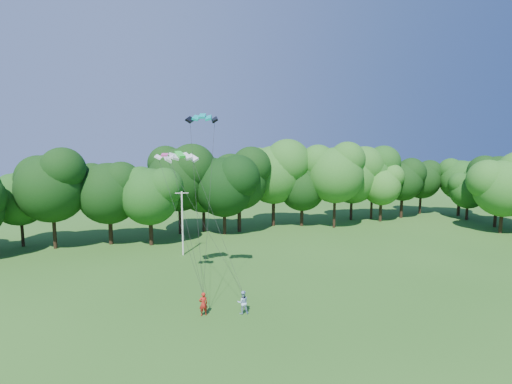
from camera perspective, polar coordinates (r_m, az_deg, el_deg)
name	(u,v)px	position (r m, az deg, el deg)	size (l,w,h in m)	color
ground	(347,374)	(25.84, 12.83, -24.02)	(160.00, 160.00, 0.00)	#245316
utility_pole	(182,222)	(47.20, -10.47, -4.30)	(1.48, 0.45, 7.52)	silver
kite_flyer_left	(203,304)	(32.02, -7.53, -15.57)	(0.68, 0.44, 1.85)	#B21F17
kite_flyer_right	(243,302)	(32.08, -1.89, -15.47)	(0.89, 0.69, 1.83)	#A4C0E4
kite_teal	(202,116)	(34.06, -7.68, 10.71)	(2.82, 2.05, 0.50)	#05A39D
kite_green	(180,154)	(37.21, -10.79, 5.30)	(3.18, 1.81, 0.62)	green
kite_pink	(165,155)	(34.74, -12.91, 5.21)	(1.78, 1.26, 0.27)	#D73B91
tree_back_center	(224,176)	(56.18, -4.58, 2.35)	(9.27, 9.27, 13.48)	black
tree_back_east	(382,184)	(68.39, 17.50, 1.04)	(6.78, 6.78, 9.86)	#302113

